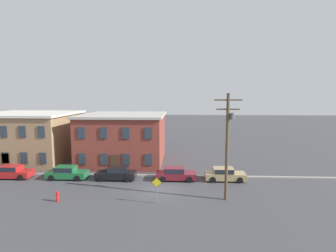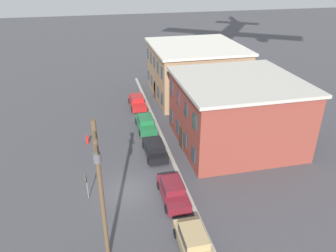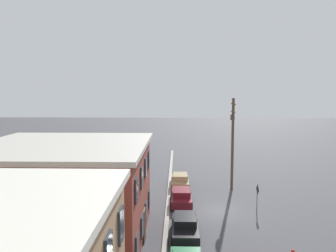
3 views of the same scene
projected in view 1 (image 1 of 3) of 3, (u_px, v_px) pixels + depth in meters
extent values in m
plane|color=#424247|center=(158.00, 190.00, 26.05)|extent=(200.00, 200.00, 0.00)
cube|color=#9E998E|center=(161.00, 176.00, 30.50)|extent=(56.00, 0.36, 0.16)
cube|color=#9E7A56|center=(30.00, 137.00, 38.04)|extent=(11.91, 11.14, 6.60)
cube|color=silver|center=(29.00, 114.00, 37.63)|extent=(12.41, 11.64, 0.30)
cube|color=#2D3842|center=(5.00, 158.00, 32.64)|extent=(0.90, 0.10, 1.40)
cube|color=#2D3842|center=(4.00, 132.00, 32.25)|extent=(0.90, 0.10, 1.40)
cube|color=#2D3842|center=(24.00, 158.00, 32.53)|extent=(0.90, 0.10, 1.40)
cube|color=#2D3842|center=(22.00, 132.00, 32.15)|extent=(0.90, 0.10, 1.40)
cube|color=#2D3842|center=(43.00, 158.00, 32.42)|extent=(0.90, 0.10, 1.40)
cube|color=#2D3842|center=(41.00, 132.00, 32.04)|extent=(0.90, 0.10, 1.40)
cube|color=#472D1E|center=(6.00, 162.00, 32.71)|extent=(1.10, 0.10, 2.20)
cube|color=brown|center=(125.00, 139.00, 37.36)|extent=(10.89, 11.04, 6.47)
cube|color=#B7B2A8|center=(124.00, 115.00, 36.96)|extent=(11.39, 11.54, 0.30)
cube|color=#2D3842|center=(82.00, 159.00, 32.20)|extent=(0.90, 0.10, 1.40)
cube|color=#2D3842|center=(81.00, 133.00, 31.82)|extent=(0.90, 0.10, 1.40)
cube|color=#2D3842|center=(104.00, 159.00, 32.08)|extent=(0.90, 0.10, 1.40)
cube|color=#2D3842|center=(103.00, 133.00, 31.70)|extent=(0.90, 0.10, 1.40)
cube|color=#2D3842|center=(126.00, 159.00, 31.95)|extent=(0.90, 0.10, 1.40)
cube|color=#2D3842|center=(126.00, 133.00, 31.57)|extent=(0.90, 0.10, 1.40)
cube|color=#2D3842|center=(148.00, 160.00, 31.83)|extent=(0.90, 0.10, 1.40)
cube|color=#2D3842|center=(148.00, 133.00, 31.45)|extent=(0.90, 0.10, 1.40)
cube|color=#472D1E|center=(115.00, 163.00, 32.07)|extent=(1.10, 0.10, 2.20)
cube|color=#B21E1E|center=(13.00, 173.00, 29.88)|extent=(4.40, 1.80, 0.70)
cube|color=#B21E1E|center=(11.00, 168.00, 29.82)|extent=(2.20, 1.51, 0.55)
cube|color=#1E232D|center=(11.00, 168.00, 29.82)|extent=(2.02, 1.58, 0.48)
cylinder|color=black|center=(29.00, 173.00, 30.68)|extent=(0.66, 0.22, 0.66)
cylinder|color=black|center=(21.00, 178.00, 28.99)|extent=(0.66, 0.22, 0.66)
cylinder|color=black|center=(5.00, 173.00, 30.81)|extent=(0.66, 0.22, 0.66)
cube|color=#1E6638|center=(68.00, 174.00, 29.61)|extent=(4.40, 1.80, 0.70)
cube|color=#1E6638|center=(66.00, 169.00, 29.55)|extent=(2.20, 1.51, 0.55)
cube|color=#1E232D|center=(66.00, 169.00, 29.55)|extent=(2.02, 1.58, 0.48)
cylinder|color=black|center=(83.00, 174.00, 30.41)|extent=(0.66, 0.22, 0.66)
cylinder|color=black|center=(77.00, 178.00, 28.73)|extent=(0.66, 0.22, 0.66)
cylinder|color=black|center=(59.00, 173.00, 30.55)|extent=(0.66, 0.22, 0.66)
cylinder|color=black|center=(51.00, 178.00, 28.86)|extent=(0.66, 0.22, 0.66)
cube|color=black|center=(116.00, 175.00, 29.30)|extent=(4.40, 1.80, 0.70)
cube|color=black|center=(118.00, 169.00, 29.22)|extent=(2.20, 1.51, 0.55)
cube|color=#1E232D|center=(118.00, 169.00, 29.22)|extent=(2.02, 1.58, 0.48)
cylinder|color=black|center=(101.00, 179.00, 28.55)|extent=(0.66, 0.22, 0.66)
cylinder|color=black|center=(105.00, 174.00, 30.24)|extent=(0.66, 0.22, 0.66)
cylinder|color=black|center=(127.00, 179.00, 28.42)|extent=(0.66, 0.22, 0.66)
cylinder|color=black|center=(130.00, 174.00, 30.10)|extent=(0.66, 0.22, 0.66)
cube|color=maroon|center=(176.00, 175.00, 29.16)|extent=(4.40, 1.80, 0.70)
cube|color=maroon|center=(174.00, 170.00, 29.10)|extent=(2.20, 1.51, 0.55)
cube|color=#1E232D|center=(174.00, 170.00, 29.10)|extent=(2.02, 1.58, 0.48)
cylinder|color=black|center=(189.00, 175.00, 29.96)|extent=(0.66, 0.22, 0.66)
cylinder|color=black|center=(189.00, 180.00, 28.28)|extent=(0.66, 0.22, 0.66)
cylinder|color=black|center=(164.00, 175.00, 30.09)|extent=(0.66, 0.22, 0.66)
cylinder|color=black|center=(163.00, 179.00, 28.41)|extent=(0.66, 0.22, 0.66)
cube|color=tan|center=(225.00, 176.00, 28.98)|extent=(4.40, 1.80, 0.70)
cube|color=tan|center=(223.00, 170.00, 28.92)|extent=(2.20, 1.51, 0.55)
cube|color=#1E232D|center=(223.00, 170.00, 28.92)|extent=(2.02, 1.58, 0.48)
cylinder|color=black|center=(237.00, 175.00, 29.78)|extent=(0.66, 0.22, 0.66)
cylinder|color=black|center=(240.00, 180.00, 28.10)|extent=(0.66, 0.22, 0.66)
cylinder|color=black|center=(211.00, 175.00, 29.91)|extent=(0.66, 0.22, 0.66)
cylinder|color=black|center=(213.00, 180.00, 28.23)|extent=(0.66, 0.22, 0.66)
cylinder|color=slate|center=(157.00, 191.00, 22.74)|extent=(0.08, 0.08, 2.20)
cube|color=yellow|center=(157.00, 182.00, 22.61)|extent=(0.83, 0.03, 0.83)
cube|color=black|center=(157.00, 182.00, 22.62)|extent=(0.90, 0.02, 0.90)
cylinder|color=brown|center=(227.00, 148.00, 23.15)|extent=(0.28, 0.28, 9.59)
cube|color=brown|center=(228.00, 100.00, 22.66)|extent=(2.40, 0.12, 0.12)
cube|color=brown|center=(228.00, 109.00, 22.75)|extent=(2.00, 0.12, 0.12)
cylinder|color=#515156|center=(232.00, 116.00, 22.81)|extent=(0.44, 0.44, 0.55)
cylinder|color=red|center=(57.00, 197.00, 23.25)|extent=(0.24, 0.24, 0.80)
sphere|color=red|center=(57.00, 192.00, 23.19)|extent=(0.22, 0.22, 0.22)
cylinder|color=red|center=(57.00, 197.00, 23.08)|extent=(0.10, 0.12, 0.10)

